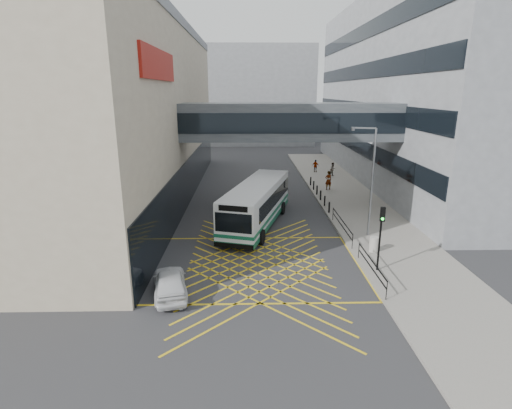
{
  "coord_description": "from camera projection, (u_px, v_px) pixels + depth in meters",
  "views": [
    {
      "loc": [
        -0.58,
        -21.79,
        9.96
      ],
      "look_at": [
        0.0,
        4.0,
        2.6
      ],
      "focal_mm": 28.0,
      "sensor_mm": 36.0,
      "label": 1
    }
  ],
  "objects": [
    {
      "name": "box_junction",
      "position": [
        258.0,
        265.0,
        23.69
      ],
      "size": [
        12.0,
        9.0,
        0.01
      ],
      "color": "gold",
      "rests_on": "ground"
    },
    {
      "name": "building_right",
      "position": [
        466.0,
        90.0,
        44.54
      ],
      "size": [
        24.09,
        44.0,
        20.0
      ],
      "color": "gray",
      "rests_on": "ground"
    },
    {
      "name": "pedestrian_a",
      "position": [
        328.0,
        180.0,
        40.9
      ],
      "size": [
        0.89,
        0.74,
        1.94
      ],
      "primitive_type": "imported",
      "rotation": [
        0.0,
        0.0,
        3.42
      ],
      "color": "gray",
      "rests_on": "pavement"
    },
    {
      "name": "traffic_light",
      "position": [
        381.0,
        230.0,
        21.91
      ],
      "size": [
        0.29,
        0.45,
        3.77
      ],
      "rotation": [
        0.0,
        0.0,
        -0.18
      ],
      "color": "black",
      "rests_on": "pavement"
    },
    {
      "name": "kerb_railings",
      "position": [
        354.0,
        240.0,
        25.29
      ],
      "size": [
        0.05,
        12.54,
        1.0
      ],
      "color": "black",
      "rests_on": "pavement"
    },
    {
      "name": "bus",
      "position": [
        257.0,
        203.0,
        30.35
      ],
      "size": [
        5.8,
        11.88,
        3.25
      ],
      "rotation": [
        0.0,
        0.0,
        -0.28
      ],
      "color": "silver",
      "rests_on": "ground"
    },
    {
      "name": "skybridge",
      "position": [
        290.0,
        122.0,
        33.23
      ],
      "size": [
        20.0,
        4.1,
        3.0
      ],
      "color": "#42474C",
      "rests_on": "ground"
    },
    {
      "name": "pedestrian_b",
      "position": [
        333.0,
        169.0,
        47.43
      ],
      "size": [
        0.91,
        0.81,
        1.61
      ],
      "primitive_type": "imported",
      "rotation": [
        0.0,
        0.0,
        0.58
      ],
      "color": "gray",
      "rests_on": "pavement"
    },
    {
      "name": "litter_bin",
      "position": [
        374.0,
        244.0,
        25.16
      ],
      "size": [
        0.56,
        0.56,
        0.96
      ],
      "primitive_type": "cylinder",
      "color": "#ADA89E",
      "rests_on": "pavement"
    },
    {
      "name": "building_far",
      "position": [
        240.0,
        96.0,
        78.86
      ],
      "size": [
        28.0,
        16.0,
        18.0
      ],
      "primitive_type": "cube",
      "color": "gray",
      "rests_on": "ground"
    },
    {
      "name": "pavement",
      "position": [
        347.0,
        198.0,
        38.29
      ],
      "size": [
        6.0,
        54.0,
        0.16
      ],
      "primitive_type": "cube",
      "color": "gray",
      "rests_on": "ground"
    },
    {
      "name": "bollards",
      "position": [
        319.0,
        193.0,
        38.08
      ],
      "size": [
        0.14,
        10.14,
        0.9
      ],
      "color": "black",
      "rests_on": "pavement"
    },
    {
      "name": "car_white",
      "position": [
        170.0,
        282.0,
        20.07
      ],
      "size": [
        2.67,
        4.62,
        1.38
      ],
      "primitive_type": "imported",
      "rotation": [
        0.0,
        0.0,
        3.36
      ],
      "color": "silver",
      "rests_on": "ground"
    },
    {
      "name": "pedestrian_c",
      "position": [
        316.0,
        166.0,
        49.67
      ],
      "size": [
        1.02,
        0.79,
        1.56
      ],
      "primitive_type": "imported",
      "rotation": [
        0.0,
        0.0,
        2.7
      ],
      "color": "gray",
      "rests_on": "pavement"
    },
    {
      "name": "street_lamp",
      "position": [
        370.0,
        176.0,
        27.03
      ],
      "size": [
        1.69,
        0.62,
        7.49
      ],
      "rotation": [
        0.0,
        0.0,
        -0.25
      ],
      "color": "slate",
      "rests_on": "pavement"
    },
    {
      "name": "building_whsmith",
      "position": [
        57.0,
        113.0,
        36.49
      ],
      "size": [
        24.17,
        42.0,
        16.0
      ],
      "color": "#B8A98E",
      "rests_on": "ground"
    },
    {
      "name": "car_silver",
      "position": [
        261.0,
        180.0,
        42.78
      ],
      "size": [
        2.95,
        5.32,
        1.57
      ],
      "primitive_type": "imported",
      "rotation": [
        0.0,
        0.0,
        3.31
      ],
      "color": "#93959B",
      "rests_on": "ground"
    },
    {
      "name": "car_dark",
      "position": [
        253.0,
        190.0,
        38.32
      ],
      "size": [
        3.3,
        5.41,
        1.58
      ],
      "primitive_type": "imported",
      "rotation": [
        0.0,
        0.0,
        2.86
      ],
      "color": "black",
      "rests_on": "ground"
    },
    {
      "name": "ground",
      "position": [
        258.0,
        265.0,
        23.69
      ],
      "size": [
        120.0,
        120.0,
        0.0
      ],
      "primitive_type": "plane",
      "color": "#333335"
    }
  ]
}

